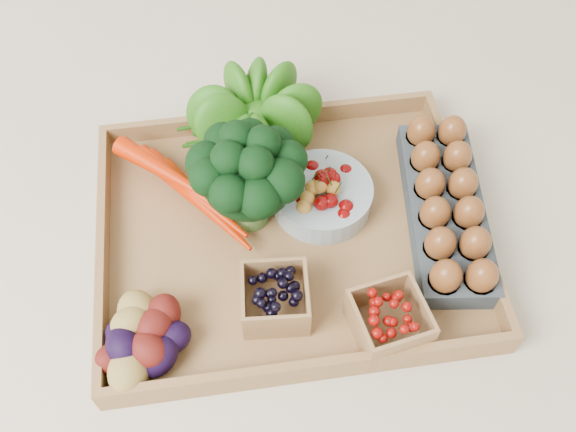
{
  "coord_description": "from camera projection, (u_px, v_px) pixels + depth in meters",
  "views": [
    {
      "loc": [
        -0.07,
        -0.51,
        0.82
      ],
      "look_at": [
        0.0,
        0.0,
        0.06
      ],
      "focal_mm": 40.0,
      "sensor_mm": 36.0,
      "label": 1
    }
  ],
  "objects": [
    {
      "name": "lettuce",
      "position": [
        254.0,
        112.0,
        1.0
      ],
      "size": [
        0.14,
        0.14,
        0.14
      ],
      "primitive_type": "sphere",
      "color": "#14510C",
      "rests_on": "tray"
    },
    {
      "name": "punnet_blackberry",
      "position": [
        275.0,
        298.0,
        0.86
      ],
      "size": [
        0.1,
        0.1,
        0.06
      ],
      "primitive_type": "cube",
      "rotation": [
        0.0,
        0.0,
        -0.08
      ],
      "color": "black",
      "rests_on": "tray"
    },
    {
      "name": "tray",
      "position": [
        288.0,
        236.0,
        0.96
      ],
      "size": [
        0.55,
        0.45,
        0.01
      ],
      "primitive_type": "cube",
      "color": "olive",
      "rests_on": "ground"
    },
    {
      "name": "ground",
      "position": [
        288.0,
        238.0,
        0.97
      ],
      "size": [
        4.0,
        4.0,
        0.0
      ],
      "primitive_type": "plane",
      "color": "beige",
      "rests_on": "ground"
    },
    {
      "name": "cherry_bowl",
      "position": [
        322.0,
        196.0,
        0.97
      ],
      "size": [
        0.15,
        0.15,
        0.04
      ],
      "primitive_type": "cylinder",
      "color": "#8C9EA5",
      "rests_on": "tray"
    },
    {
      "name": "potatoes",
      "position": [
        139.0,
        335.0,
        0.82
      ],
      "size": [
        0.14,
        0.14,
        0.08
      ],
      "primitive_type": null,
      "color": "#440E0A",
      "rests_on": "tray"
    },
    {
      "name": "broccoli",
      "position": [
        249.0,
        192.0,
        0.92
      ],
      "size": [
        0.17,
        0.17,
        0.13
      ],
      "primitive_type": null,
      "color": "black",
      "rests_on": "tray"
    },
    {
      "name": "carrots",
      "position": [
        186.0,
        187.0,
        0.97
      ],
      "size": [
        0.22,
        0.16,
        0.05
      ],
      "primitive_type": null,
      "color": "#C52100",
      "rests_on": "tray"
    },
    {
      "name": "egg_carton",
      "position": [
        445.0,
        210.0,
        0.96
      ],
      "size": [
        0.15,
        0.32,
        0.04
      ],
      "primitive_type": "cube",
      "rotation": [
        0.0,
        0.0,
        -0.13
      ],
      "color": "#333C42",
      "rests_on": "tray"
    },
    {
      "name": "punnet_raspberry",
      "position": [
        389.0,
        320.0,
        0.84
      ],
      "size": [
        0.11,
        0.11,
        0.06
      ],
      "primitive_type": "cube",
      "rotation": [
        0.0,
        0.0,
        0.18
      ],
      "color": "#6E0804",
      "rests_on": "tray"
    }
  ]
}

